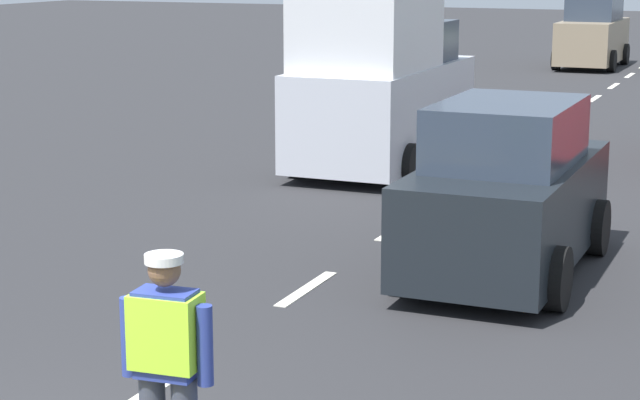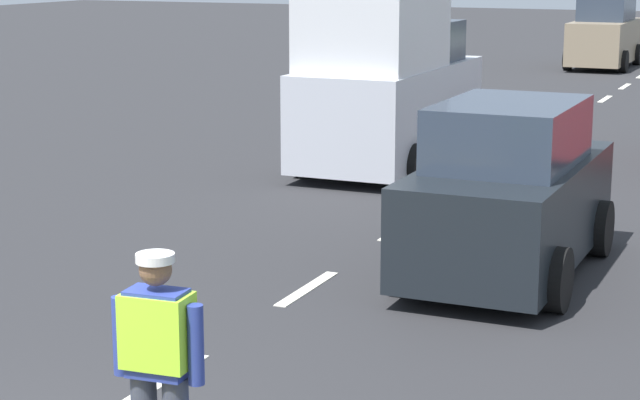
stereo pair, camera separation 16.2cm
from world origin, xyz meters
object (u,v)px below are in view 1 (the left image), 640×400
(car_outgoing_ahead, at_px, (507,194))
(car_oncoming_third, at_px, (593,35))
(road_worker, at_px, (171,361))
(delivery_truck, at_px, (379,74))

(car_outgoing_ahead, height_order, car_oncoming_third, car_oncoming_third)
(road_worker, height_order, car_oncoming_third, car_oncoming_third)
(delivery_truck, xyz_separation_m, car_oncoming_third, (0.23, 19.12, -0.59))
(road_worker, bearing_deg, car_oncoming_third, 94.82)
(delivery_truck, bearing_deg, car_outgoing_ahead, -56.97)
(car_outgoing_ahead, bearing_deg, road_worker, -96.91)
(road_worker, bearing_deg, car_outgoing_ahead, 83.09)
(road_worker, relative_size, car_oncoming_third, 0.39)
(car_outgoing_ahead, distance_m, car_oncoming_third, 24.85)
(delivery_truck, xyz_separation_m, car_outgoing_ahead, (3.58, -5.50, -0.69))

